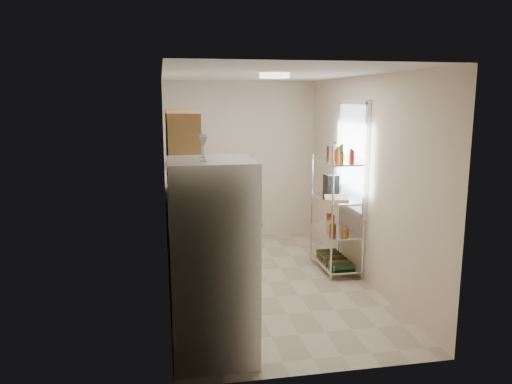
% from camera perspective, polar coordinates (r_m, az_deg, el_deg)
% --- Properties ---
extents(room, '(2.52, 4.42, 2.62)m').
position_cam_1_polar(room, '(6.15, 1.42, 1.13)').
color(room, '#C2B49D').
rests_on(room, ground).
extents(counter_run, '(0.63, 3.51, 0.90)m').
position_cam_1_polar(counter_run, '(6.65, -7.22, -5.72)').
color(counter_run, '#AE784A').
rests_on(counter_run, ground).
extents(upper_cabinets, '(0.33, 2.20, 0.72)m').
position_cam_1_polar(upper_cabinets, '(6.06, -8.61, 5.73)').
color(upper_cabinets, '#AE784A').
rests_on(upper_cabinets, room).
extents(range_hood, '(0.50, 0.60, 0.12)m').
position_cam_1_polar(range_hood, '(6.90, -8.31, 2.81)').
color(range_hood, '#B7BABC').
rests_on(range_hood, room).
extents(window, '(0.06, 1.00, 1.46)m').
position_cam_1_polar(window, '(6.81, 10.96, 3.98)').
color(window, white).
rests_on(window, room).
extents(bakers_rack, '(0.45, 0.90, 1.73)m').
position_cam_1_polar(bakers_rack, '(6.74, 9.26, 0.18)').
color(bakers_rack, silver).
rests_on(bakers_rack, ground).
extents(ceiling_dome, '(0.34, 0.34, 0.05)m').
position_cam_1_polar(ceiling_dome, '(5.78, 2.12, 13.15)').
color(ceiling_dome, white).
rests_on(ceiling_dome, room).
extents(refrigerator, '(0.74, 0.74, 1.80)m').
position_cam_1_polar(refrigerator, '(4.49, -5.00, -7.78)').
color(refrigerator, white).
rests_on(refrigerator, ground).
extents(wine_glass_a, '(0.08, 0.08, 0.21)m').
position_cam_1_polar(wine_glass_a, '(4.13, -6.05, 4.92)').
color(wine_glass_a, silver).
rests_on(wine_glass_a, refrigerator).
extents(wine_glass_b, '(0.07, 0.07, 0.21)m').
position_cam_1_polar(wine_glass_b, '(4.37, -6.20, 5.22)').
color(wine_glass_b, silver).
rests_on(wine_glass_b, refrigerator).
extents(rice_cooker, '(0.27, 0.27, 0.22)m').
position_cam_1_polar(rice_cooker, '(6.17, -7.85, -1.71)').
color(rice_cooker, white).
rests_on(rice_cooker, counter_run).
extents(frying_pan_large, '(0.38, 0.38, 0.05)m').
position_cam_1_polar(frying_pan_large, '(6.65, -8.23, -1.54)').
color(frying_pan_large, black).
rests_on(frying_pan_large, counter_run).
extents(frying_pan_small, '(0.22, 0.22, 0.05)m').
position_cam_1_polar(frying_pan_small, '(7.06, -7.87, -0.84)').
color(frying_pan_small, black).
rests_on(frying_pan_small, counter_run).
extents(cutting_board, '(0.40, 0.46, 0.03)m').
position_cam_1_polar(cutting_board, '(6.66, 9.17, -0.68)').
color(cutting_board, tan).
rests_on(cutting_board, bakers_rack).
extents(espresso_machine, '(0.17, 0.25, 0.29)m').
position_cam_1_polar(espresso_machine, '(7.03, 8.58, 1.00)').
color(espresso_machine, black).
rests_on(espresso_machine, bakers_rack).
extents(storage_bag, '(0.10, 0.13, 0.14)m').
position_cam_1_polar(storage_bag, '(7.16, 8.52, -3.09)').
color(storage_bag, maroon).
rests_on(storage_bag, bakers_rack).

